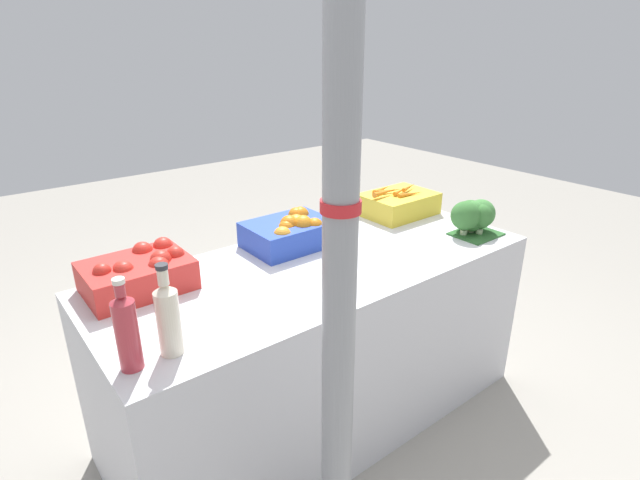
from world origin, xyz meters
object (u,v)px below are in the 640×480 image
(broccoli_pile, at_px, (473,216))
(juice_bottle_ruby, at_px, (127,331))
(carrot_crate, at_px, (398,203))
(apple_crate, at_px, (140,272))
(orange_crate, at_px, (291,231))
(support_pole, at_px, (340,253))
(juice_bottle_cloudy, at_px, (168,317))

(broccoli_pile, bearing_deg, juice_bottle_ruby, -178.42)
(carrot_crate, relative_size, juice_bottle_ruby, 1.32)
(apple_crate, xyz_separation_m, orange_crate, (0.68, -0.00, 0.00))
(juice_bottle_ruby, bearing_deg, apple_crate, 67.19)
(support_pole, bearing_deg, carrot_crate, 37.37)
(juice_bottle_cloudy, bearing_deg, support_pole, -56.23)
(orange_crate, xyz_separation_m, broccoli_pile, (0.77, -0.41, 0.02))
(support_pole, relative_size, orange_crate, 6.36)
(apple_crate, bearing_deg, support_pole, -76.64)
(apple_crate, relative_size, orange_crate, 1.00)
(support_pole, relative_size, carrot_crate, 6.36)
(support_pole, xyz_separation_m, broccoli_pile, (1.24, 0.47, -0.31))
(support_pole, distance_m, juice_bottle_cloudy, 0.58)
(broccoli_pile, xyz_separation_m, juice_bottle_ruby, (-1.65, -0.05, 0.03))
(support_pole, distance_m, apple_crate, 0.97)
(support_pole, height_order, apple_crate, support_pole)
(orange_crate, height_order, juice_bottle_cloudy, juice_bottle_cloudy)
(apple_crate, distance_m, broccoli_pile, 1.51)
(support_pole, bearing_deg, juice_bottle_ruby, 133.45)
(support_pole, height_order, juice_bottle_ruby, support_pole)
(apple_crate, height_order, juice_bottle_cloudy, juice_bottle_cloudy)
(apple_crate, bearing_deg, orange_crate, -0.40)
(apple_crate, distance_m, orange_crate, 0.68)
(orange_crate, xyz_separation_m, carrot_crate, (0.70, 0.01, -0.01))
(apple_crate, distance_m, carrot_crate, 1.38)
(carrot_crate, relative_size, broccoli_pile, 1.57)
(broccoli_pile, bearing_deg, juice_bottle_cloudy, -178.30)
(juice_bottle_ruby, bearing_deg, juice_bottle_cloudy, 0.00)
(carrot_crate, height_order, juice_bottle_cloudy, juice_bottle_cloudy)
(broccoli_pile, relative_size, juice_bottle_cloudy, 0.82)
(orange_crate, xyz_separation_m, juice_bottle_ruby, (-0.87, -0.46, 0.05))
(carrot_crate, bearing_deg, juice_bottle_ruby, -163.57)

